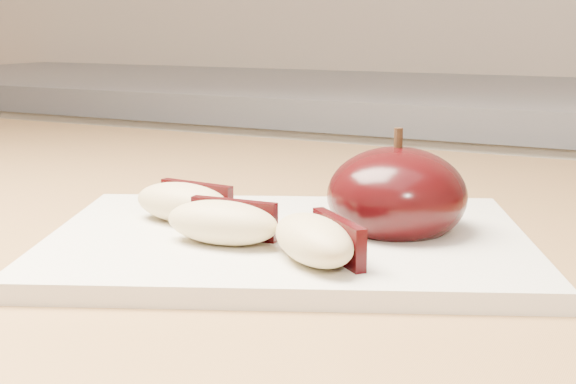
% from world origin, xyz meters
% --- Properties ---
extents(back_cabinet, '(2.40, 0.62, 0.94)m').
position_xyz_m(back_cabinet, '(0.00, 1.20, 0.47)').
color(back_cabinet, silver).
rests_on(back_cabinet, ground).
extents(cutting_board, '(0.34, 0.30, 0.01)m').
position_xyz_m(cutting_board, '(0.05, 0.40, 0.91)').
color(cutting_board, beige).
rests_on(cutting_board, island_counter).
extents(apple_half, '(0.10, 0.10, 0.07)m').
position_xyz_m(apple_half, '(0.10, 0.44, 0.93)').
color(apple_half, black).
rests_on(apple_half, cutting_board).
extents(apple_wedge_a, '(0.07, 0.04, 0.02)m').
position_xyz_m(apple_wedge_a, '(-0.03, 0.39, 0.92)').
color(apple_wedge_a, tan).
rests_on(apple_wedge_a, cutting_board).
extents(apple_wedge_b, '(0.07, 0.04, 0.02)m').
position_xyz_m(apple_wedge_b, '(0.02, 0.36, 0.92)').
color(apple_wedge_b, tan).
rests_on(apple_wedge_b, cutting_board).
extents(apple_wedge_c, '(0.07, 0.07, 0.02)m').
position_xyz_m(apple_wedge_c, '(0.09, 0.35, 0.92)').
color(apple_wedge_c, tan).
rests_on(apple_wedge_c, cutting_board).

